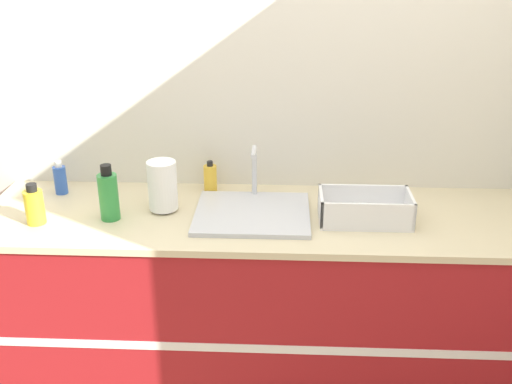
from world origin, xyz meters
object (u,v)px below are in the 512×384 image
sink (252,211)px  soap_dispenser (210,178)px  dish_rack (365,211)px  bottle_blue (60,179)px  paper_towel_roll (163,186)px  bottle_green (109,195)px  bottle_yellow (34,206)px

sink → soap_dispenser: sink is taller
dish_rack → bottle_blue: (-1.40, 0.24, 0.03)m
paper_towel_roll → bottle_green: (-0.21, -0.10, -0.01)m
sink → bottle_blue: 0.94m
bottle_green → bottle_blue: bearing=139.2°
sink → bottle_green: (-0.61, -0.07, 0.09)m
sink → paper_towel_roll: size_ratio=2.17×
bottle_yellow → bottle_blue: size_ratio=1.11×
bottle_blue → soap_dispenser: 0.71m
bottle_yellow → bottle_blue: (-0.00, 0.32, -0.01)m
paper_towel_roll → dish_rack: (0.88, -0.07, -0.07)m
bottle_yellow → soap_dispenser: 0.80m
paper_towel_roll → bottle_yellow: paper_towel_roll is taller
bottle_blue → bottle_green: 0.41m
paper_towel_roll → dish_rack: paper_towel_roll is taller
sink → bottle_yellow: 0.93m
sink → bottle_green: bearing=-173.9°
bottle_blue → soap_dispenser: (0.71, 0.05, -0.00)m
paper_towel_roll → bottle_blue: 0.55m
paper_towel_roll → bottle_blue: (-0.52, 0.17, -0.05)m
paper_towel_roll → dish_rack: size_ratio=0.59×
bottle_yellow → soap_dispenser: (0.70, 0.37, -0.01)m
sink → dish_rack: sink is taller
bottle_yellow → paper_towel_roll: bearing=16.4°
sink → soap_dispenser: bearing=130.2°
soap_dispenser → dish_rack: bearing=-22.5°
sink → bottle_yellow: (-0.92, -0.12, 0.06)m
bottle_yellow → soap_dispenser: bearing=28.0°
bottle_green → soap_dispenser: size_ratio=1.61×
dish_rack → bottle_yellow: size_ratio=2.17×
bottle_blue → bottle_green: bearing=-40.8°
paper_towel_roll → soap_dispenser: (0.18, 0.22, -0.05)m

